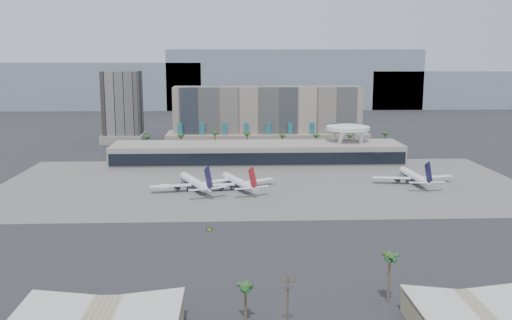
{
  "coord_description": "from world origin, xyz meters",
  "views": [
    {
      "loc": [
        -14.92,
        -222.18,
        63.09
      ],
      "look_at": [
        -3.73,
        40.0,
        14.89
      ],
      "focal_mm": 40.0,
      "sensor_mm": 36.0,
      "label": 1
    }
  ],
  "objects_px": {
    "service_vehicle_b": "(255,190)",
    "taxiway_sign": "(209,229)",
    "airliner_left": "(195,182)",
    "airliner_centre": "(238,182)",
    "service_vehicle_a": "(164,187)",
    "utility_pole": "(288,296)",
    "airliner_right": "(414,176)"
  },
  "relations": [
    {
      "from": "utility_pole",
      "to": "airliner_left",
      "type": "relative_size",
      "value": 0.29
    },
    {
      "from": "airliner_left",
      "to": "service_vehicle_b",
      "type": "relative_size",
      "value": 11.24
    },
    {
      "from": "airliner_centre",
      "to": "service_vehicle_a",
      "type": "relative_size",
      "value": 9.44
    },
    {
      "from": "airliner_right",
      "to": "service_vehicle_b",
      "type": "height_order",
      "value": "airliner_right"
    },
    {
      "from": "service_vehicle_a",
      "to": "taxiway_sign",
      "type": "height_order",
      "value": "service_vehicle_a"
    },
    {
      "from": "airliner_centre",
      "to": "service_vehicle_b",
      "type": "height_order",
      "value": "airliner_centre"
    },
    {
      "from": "utility_pole",
      "to": "service_vehicle_a",
      "type": "distance_m",
      "value": 150.12
    },
    {
      "from": "airliner_right",
      "to": "taxiway_sign",
      "type": "relative_size",
      "value": 18.65
    },
    {
      "from": "airliner_left",
      "to": "airliner_right",
      "type": "xyz_separation_m",
      "value": [
        108.53,
        9.77,
        -0.14
      ]
    },
    {
      "from": "airliner_centre",
      "to": "airliner_right",
      "type": "xyz_separation_m",
      "value": [
        88.19,
        8.47,
        0.09
      ]
    },
    {
      "from": "airliner_right",
      "to": "service_vehicle_b",
      "type": "xyz_separation_m",
      "value": [
        -80.21,
        -13.71,
        -2.74
      ]
    },
    {
      "from": "utility_pole",
      "to": "service_vehicle_b",
      "type": "xyz_separation_m",
      "value": [
        -2.42,
        134.65,
        -6.2
      ]
    },
    {
      "from": "utility_pole",
      "to": "airliner_centre",
      "type": "xyz_separation_m",
      "value": [
        -10.4,
        139.89,
        -3.55
      ]
    },
    {
      "from": "service_vehicle_a",
      "to": "service_vehicle_b",
      "type": "distance_m",
      "value": 44.09
    },
    {
      "from": "airliner_left",
      "to": "airliner_right",
      "type": "distance_m",
      "value": 108.97
    },
    {
      "from": "service_vehicle_b",
      "to": "taxiway_sign",
      "type": "xyz_separation_m",
      "value": [
        -19.01,
        -60.07,
        -0.44
      ]
    },
    {
      "from": "service_vehicle_b",
      "to": "taxiway_sign",
      "type": "height_order",
      "value": "service_vehicle_b"
    },
    {
      "from": "airliner_left",
      "to": "taxiway_sign",
      "type": "bearing_deg",
      "value": -104.87
    },
    {
      "from": "airliner_centre",
      "to": "service_vehicle_a",
      "type": "height_order",
      "value": "airliner_centre"
    },
    {
      "from": "airliner_centre",
      "to": "service_vehicle_a",
      "type": "xyz_separation_m",
      "value": [
        -35.35,
        2.96,
        -2.59
      ]
    },
    {
      "from": "airliner_right",
      "to": "service_vehicle_a",
      "type": "height_order",
      "value": "airliner_right"
    },
    {
      "from": "utility_pole",
      "to": "taxiway_sign",
      "type": "relative_size",
      "value": 5.28
    },
    {
      "from": "airliner_centre",
      "to": "service_vehicle_a",
      "type": "distance_m",
      "value": 35.56
    },
    {
      "from": "service_vehicle_b",
      "to": "airliner_left",
      "type": "bearing_deg",
      "value": 148.53
    },
    {
      "from": "taxiway_sign",
      "to": "service_vehicle_a",
      "type": "bearing_deg",
      "value": 116.66
    },
    {
      "from": "utility_pole",
      "to": "airliner_centre",
      "type": "bearing_deg",
      "value": 94.25
    },
    {
      "from": "service_vehicle_a",
      "to": "utility_pole",
      "type": "bearing_deg",
      "value": -84.5
    },
    {
      "from": "airliner_left",
      "to": "airliner_centre",
      "type": "bearing_deg",
      "value": -19.48
    },
    {
      "from": "service_vehicle_b",
      "to": "taxiway_sign",
      "type": "distance_m",
      "value": 63.01
    },
    {
      "from": "service_vehicle_b",
      "to": "taxiway_sign",
      "type": "relative_size",
      "value": 1.62
    },
    {
      "from": "service_vehicle_a",
      "to": "service_vehicle_b",
      "type": "height_order",
      "value": "service_vehicle_a"
    },
    {
      "from": "airliner_right",
      "to": "service_vehicle_a",
      "type": "relative_size",
      "value": 10.28
    }
  ]
}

